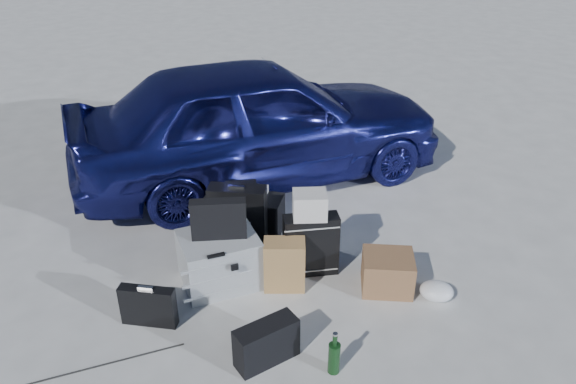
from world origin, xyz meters
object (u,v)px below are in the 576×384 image
object	(u,v)px
suitcase_right	(311,245)
suitcase_left	(238,220)
car	(259,120)
cardboard_box	(387,272)
duffel_bag	(245,213)
green_bottle	(334,353)
pelican_case	(220,260)
briefcase	(148,306)

from	to	relation	value
suitcase_right	suitcase_left	bearing A→B (deg)	144.75
car	cardboard_box	bearing A→B (deg)	-172.03
duffel_bag	green_bottle	xyz separation A→B (m)	(0.65, -1.87, -0.02)
car	suitcase_left	xyz separation A→B (m)	(-0.20, -1.49, -0.36)
pelican_case	green_bottle	size ratio (longest dim) A/B	1.86
duffel_bag	briefcase	bearing A→B (deg)	-102.93
pelican_case	cardboard_box	distance (m)	1.40
green_bottle	suitcase_right	bearing A→B (deg)	93.18
pelican_case	suitcase_right	xyz separation A→B (m)	(0.78, 0.10, 0.05)
cardboard_box	briefcase	bearing A→B (deg)	-169.82
pelican_case	green_bottle	xyz separation A→B (m)	(0.84, -1.05, -0.06)
cardboard_box	suitcase_right	bearing A→B (deg)	157.92
briefcase	cardboard_box	world-z (taller)	briefcase
car	green_bottle	xyz separation A→B (m)	(0.49, -2.99, -0.53)
cardboard_box	green_bottle	distance (m)	1.06
duffel_bag	cardboard_box	distance (m)	1.54
suitcase_left	cardboard_box	world-z (taller)	suitcase_left
briefcase	suitcase_right	distance (m)	1.43
cardboard_box	suitcase_left	bearing A→B (deg)	154.13
briefcase	duffel_bag	distance (m)	1.49
suitcase_left	green_bottle	distance (m)	1.67
car	suitcase_left	size ratio (longest dim) A/B	6.17
car	green_bottle	world-z (taller)	car
suitcase_right	duffel_bag	xyz separation A→B (m)	(-0.58, 0.72, -0.10)
briefcase	cardboard_box	bearing A→B (deg)	21.97
briefcase	suitcase_right	size ratio (longest dim) A/B	0.77
pelican_case	briefcase	bearing A→B (deg)	-155.41
suitcase_right	pelican_case	bearing A→B (deg)	-178.30
suitcase_right	duffel_bag	distance (m)	0.93
suitcase_right	cardboard_box	world-z (taller)	suitcase_right
briefcase	duffel_bag	world-z (taller)	duffel_bag
car	duffel_bag	world-z (taller)	car
suitcase_right	duffel_bag	size ratio (longest dim) A/B	0.76
briefcase	suitcase_left	distance (m)	1.17
suitcase_right	green_bottle	bearing A→B (deg)	-92.70
duffel_bag	green_bottle	size ratio (longest dim) A/B	2.20
car	briefcase	distance (m)	2.64
suitcase_right	cardboard_box	distance (m)	0.68
briefcase	green_bottle	bearing A→B (deg)	-10.61
green_bottle	suitcase_left	bearing A→B (deg)	114.65
green_bottle	briefcase	bearing A→B (deg)	157.60
briefcase	pelican_case	bearing A→B (deg)	55.33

